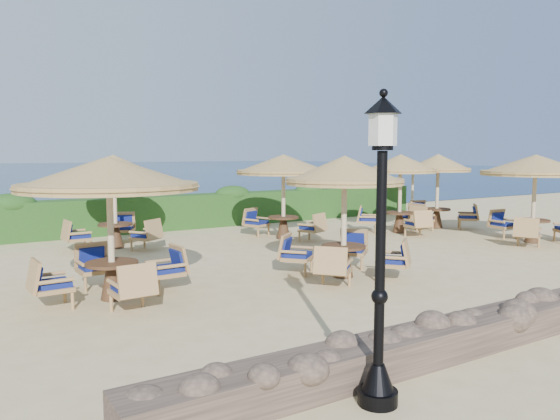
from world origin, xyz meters
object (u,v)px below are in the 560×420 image
Objects in this scene: extra_parasol at (413,165)px; cafe_set_0 at (109,196)px; cafe_set_1 at (344,197)px; cafe_set_3 at (114,185)px; lamp_post at (380,264)px; cafe_set_5 at (400,180)px; cafe_set_4 at (283,174)px; cafe_set_2 at (535,177)px; cafe_set_6 at (438,179)px.

cafe_set_0 reaches higher than extra_parasol.
cafe_set_1 is 0.96× the size of cafe_set_3.
cafe_set_5 is (9.16, 9.18, 0.25)m from lamp_post.
cafe_set_3 is 9.22m from cafe_set_5.
cafe_set_2 is at bearing -37.44° from cafe_set_4.
cafe_set_3 is at bearing 152.49° from cafe_set_2.
cafe_set_2 is at bearing -1.12° from cafe_set_0.
cafe_set_3 is 0.93× the size of cafe_set_4.
extra_parasol is at bearing 61.06° from cafe_set_6.
extra_parasol is 11.54m from cafe_set_1.
cafe_set_4 and cafe_set_6 have the same top height.
cafe_set_6 reaches higher than extra_parasol.
cafe_set_2 and cafe_set_5 have the same top height.
cafe_set_6 is (10.93, -1.94, -0.04)m from cafe_set_3.
cafe_set_0 is 1.04× the size of cafe_set_2.
cafe_set_2 is 7.54m from cafe_set_4.
cafe_set_4 is at bearing -12.65° from cafe_set_3.
lamp_post reaches higher than cafe_set_6.
cafe_set_4 reaches higher than extra_parasol.
cafe_set_4 is at bearing 166.45° from cafe_set_5.
lamp_post is 14.51m from cafe_set_6.
cafe_set_3 is (1.52, 5.45, -0.13)m from cafe_set_0.
cafe_set_2 is at bearing -102.90° from extra_parasol.
lamp_post is 1.20× the size of cafe_set_3.
lamp_post reaches higher than cafe_set_2.
extra_parasol is 0.91× the size of cafe_set_1.
cafe_set_0 is at bearing 170.21° from cafe_set_1.
cafe_set_5 is 1.01× the size of cafe_set_6.
cafe_set_4 is 1.10× the size of cafe_set_6.
cafe_set_1 is 0.90× the size of cafe_set_4.
cafe_set_1 is 5.44m from cafe_set_4.
cafe_set_1 is 7.08m from cafe_set_3.
cafe_set_5 is at bearing -140.61° from extra_parasol.
cafe_set_1 is 7.70m from cafe_set_2.
cafe_set_5 is at bearing 17.81° from cafe_set_0.
lamp_post is 5.97m from cafe_set_0.
cafe_set_5 is (10.50, 3.37, -0.14)m from cafe_set_0.
lamp_post reaches higher than cafe_set_3.
cafe_set_2 is at bearing 4.34° from cafe_set_1.
extra_parasol is 4.46m from cafe_set_5.
cafe_set_0 and cafe_set_2 have the same top height.
cafe_set_0 is 1.19× the size of cafe_set_3.
cafe_set_2 is at bearing -61.52° from cafe_set_5.
cafe_set_2 is 1.17× the size of cafe_set_5.
cafe_set_2 is (7.67, 0.58, 0.23)m from cafe_set_1.
cafe_set_0 is 12.46m from cafe_set_2.
cafe_set_5 is at bearing -13.55° from cafe_set_4.
lamp_post reaches higher than cafe_set_4.
cafe_set_1 is at bearing -150.48° from cafe_set_6.
cafe_set_4 is 1.09× the size of cafe_set_5.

